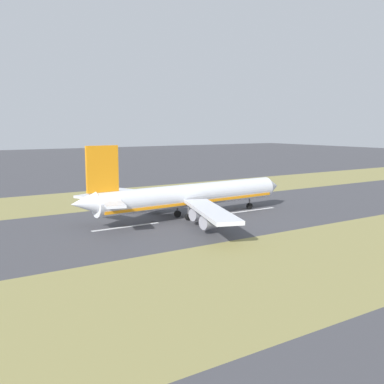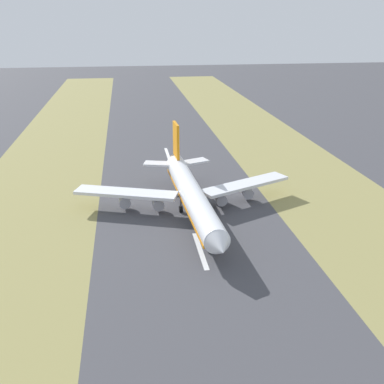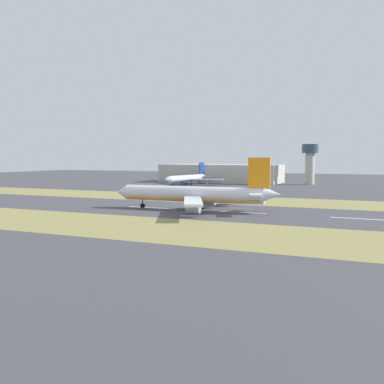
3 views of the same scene
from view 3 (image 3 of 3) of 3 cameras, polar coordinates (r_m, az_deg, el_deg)
ground_plane at (r=172.11m, az=1.03°, el=-2.33°), size 800.00×800.00×0.00m
grass_median_west at (r=132.30m, az=-6.67°, el=-4.43°), size 40.00×600.00×0.01m
grass_median_east at (r=213.99m, az=5.78°, el=-1.01°), size 40.00×600.00×0.01m
centreline_dash_near at (r=158.80m, az=20.35°, el=-3.19°), size 1.20×18.00×0.01m
centreline_dash_mid at (r=166.21m, az=6.45°, el=-2.60°), size 1.20×18.00×0.01m
centreline_dash_far at (r=182.30m, az=-5.62°, el=-1.97°), size 1.20×18.00×0.01m
airplane_main_jet at (r=171.10m, az=0.59°, el=-0.35°), size 64.06×67.19×20.20m
terminal_building at (r=361.26m, az=3.69°, el=2.37°), size 36.00×95.07×14.24m
control_tower at (r=344.85m, az=14.75°, el=4.00°), size 12.00×12.00×29.78m
airplane_parked_apron at (r=324.74m, az=-0.52°, el=1.74°), size 53.66×50.79×16.15m
service_truck at (r=304.13m, az=8.39°, el=0.91°), size 3.55×6.32×3.10m
apron_car at (r=313.22m, az=7.62°, el=0.90°), size 3.02×4.74×2.03m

